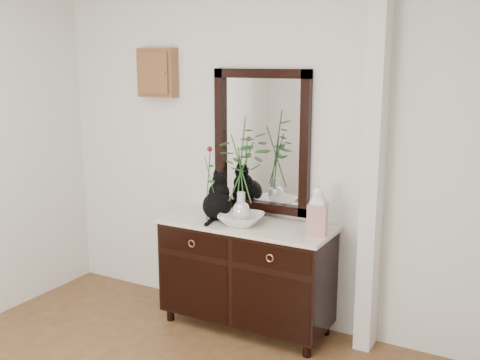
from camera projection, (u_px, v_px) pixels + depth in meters
The scene contains 10 objects.
wall_back at pixel (250, 152), 4.39m from camera, with size 3.60×0.04×2.70m, color silver.
pilaster at pixel (374, 165), 3.85m from camera, with size 0.12×0.20×2.70m, color silver.
sideboard at pixel (246, 270), 4.31m from camera, with size 1.33×0.52×0.82m.
wall_mirror at pixel (261, 141), 4.31m from camera, with size 0.80×0.06×1.10m.
key_cabinet at pixel (157, 73), 4.63m from camera, with size 0.35×0.10×0.40m, color brown.
cat at pixel (217, 196), 4.31m from camera, with size 0.25×0.31×0.36m, color black, non-canonical shape.
lotus_bowl at pixel (241, 219), 4.18m from camera, with size 0.33×0.33×0.08m, color white.
vase_branches at pixel (241, 169), 4.10m from camera, with size 0.38×0.38×0.80m, color silver, non-canonical shape.
bud_vase_rose at pixel (209, 183), 4.26m from camera, with size 0.07×0.07×0.58m, color #286036, non-canonical shape.
ginger_jar at pixel (318, 210), 3.92m from camera, with size 0.13×0.13×0.35m, color white, non-canonical shape.
Camera 1 is at (2.02, -1.86, 2.05)m, focal length 42.00 mm.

